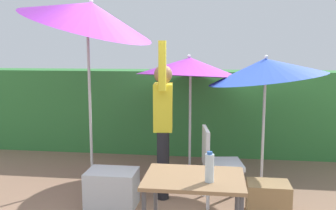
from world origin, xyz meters
name	(u,v)px	position (x,y,z in m)	size (l,w,h in m)	color
ground_plane	(165,199)	(0.00, 0.00, 0.00)	(24.00, 24.00, 0.00)	#937056
hedge_row	(182,111)	(0.00, 2.15, 0.71)	(8.00, 0.70, 1.42)	#38843D
umbrella_rainbow	(89,14)	(-1.04, 0.48, 2.23)	(1.79, 1.75, 2.70)	silver
umbrella_orange	(190,67)	(0.21, 1.07, 1.53)	(1.53, 1.54, 1.76)	silver
umbrella_yellow	(266,69)	(1.20, 0.61, 1.54)	(1.50, 1.48, 1.77)	silver
person_vendor	(163,120)	(-0.04, 0.15, 0.93)	(0.26, 0.56, 1.88)	black
chair_plastic	(217,160)	(0.61, -0.02, 0.51)	(0.50, 0.50, 0.89)	silver
cooler_box	(112,188)	(-0.57, -0.26, 0.21)	(0.57, 0.40, 0.42)	silver
crate_cardboard	(268,199)	(1.17, -0.29, 0.18)	(0.45, 0.33, 0.37)	#9E7A4C
folding_table	(194,188)	(0.43, -1.34, 0.68)	(0.80, 0.60, 0.77)	#4C4C51
bottle_water	(209,168)	(0.55, -1.44, 0.89)	(0.07, 0.07, 0.24)	silver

